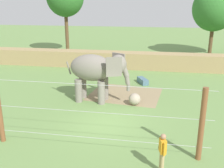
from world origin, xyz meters
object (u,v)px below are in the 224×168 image
(elephant, at_px, (96,70))
(zookeeper, at_px, (162,151))
(feed_trough, at_px, (143,81))
(enrichment_ball, at_px, (135,99))

(elephant, bearing_deg, zookeeper, -59.29)
(elephant, xyz_separation_m, zookeeper, (4.29, -7.22, -1.24))
(elephant, bearing_deg, feed_trough, 57.98)
(elephant, bearing_deg, enrichment_ball, -6.13)
(zookeeper, relative_size, feed_trough, 1.13)
(feed_trough, bearing_deg, elephant, -122.02)
(elephant, relative_size, feed_trough, 2.98)
(elephant, distance_m, zookeeper, 8.49)
(elephant, distance_m, enrichment_ball, 3.16)
(enrichment_ball, bearing_deg, feed_trough, 87.04)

